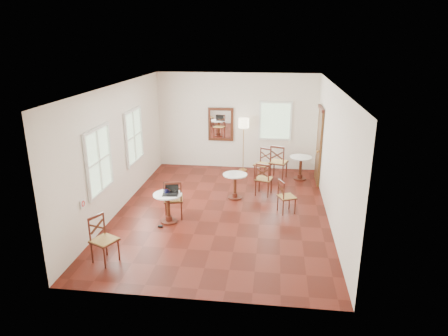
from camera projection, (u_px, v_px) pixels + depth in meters
The scene contains 17 objects.
ground at pixel (222, 211), 9.81m from camera, with size 7.00×7.00×0.00m, color #55170E.
room_shell at pixel (221, 132), 9.48m from camera, with size 5.02×7.02×3.01m.
cafe_table_near at pixel (168, 205), 9.09m from camera, with size 0.65×0.65×0.69m.
cafe_table_mid at pixel (235, 183), 10.45m from camera, with size 0.63×0.63×0.67m.
cafe_table_back at pixel (301, 165), 11.85m from camera, with size 0.65×0.65×0.69m.
chair_near_a at pixel (173, 199), 9.29m from camera, with size 0.52×0.52×0.94m.
chair_near_b at pixel (103, 240), 7.48m from camera, with size 0.56×0.56×0.91m.
chair_mid_a at pixel (264, 179), 10.66m from camera, with size 0.50×0.50×0.90m.
chair_mid_b at pixel (286, 197), 9.60m from camera, with size 0.50×0.50×0.82m.
chair_back_a at pixel (278, 162), 11.87m from camera, with size 0.60×0.60×1.04m.
chair_back_b at pixel (263, 164), 11.88m from camera, with size 0.57×0.57×0.91m.
floor_lamp at pixel (244, 127), 12.31m from camera, with size 0.32×0.32×1.67m.
laptop at pixel (171, 191), 9.00m from camera, with size 0.37×0.32×0.24m.
mouse at pixel (172, 194), 8.94m from camera, with size 0.09×0.05×0.03m, color black.
navy_mug at pixel (166, 192), 9.02m from camera, with size 0.13×0.08×0.10m.
water_glass at pixel (174, 192), 8.99m from camera, with size 0.06×0.06×0.10m, color white.
power_adapter at pixel (160, 226), 8.96m from camera, with size 0.10×0.06×0.04m, color black.
Camera 1 is at (1.16, -8.92, 4.05)m, focal length 32.34 mm.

